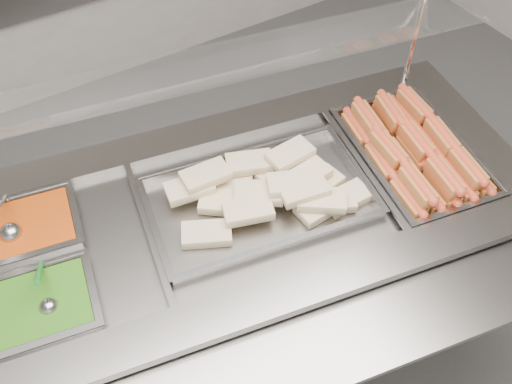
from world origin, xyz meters
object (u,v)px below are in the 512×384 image
pan_wraps (259,201)px  steam_counter (244,278)px  sneeze_guard (213,66)px  serving_spoon (47,301)px  ladle (11,232)px  pan_hotdogs (411,159)px

pan_wraps → steam_counter: bearing=169.4°
sneeze_guard → serving_spoon: bearing=-159.6°
steam_counter → serving_spoon: 0.84m
steam_counter → sneeze_guard: 0.90m
ladle → serving_spoon: size_ratio=1.08×
steam_counter → serving_spoon: bearing=-176.9°
pan_hotdogs → steam_counter: bearing=169.4°
pan_hotdogs → serving_spoon: serving_spoon is taller
steam_counter → serving_spoon: (-0.68, -0.04, 0.49)m
sneeze_guard → pan_wraps: 0.48m
pan_hotdogs → pan_wraps: size_ratio=0.81×
steam_counter → pan_wraps: pan_wraps is taller
pan_hotdogs → pan_wraps: same height
serving_spoon → pan_wraps: bearing=2.0°
pan_hotdogs → serving_spoon: 1.34m
pan_wraps → serving_spoon: serving_spoon is taller
steam_counter → pan_wraps: size_ratio=2.70×
pan_hotdogs → sneeze_guard: bearing=150.2°
sneeze_guard → pan_wraps: sneeze_guard is taller
pan_wraps → serving_spoon: 0.74m
steam_counter → serving_spoon: serving_spoon is taller
ladle → serving_spoon: 0.31m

